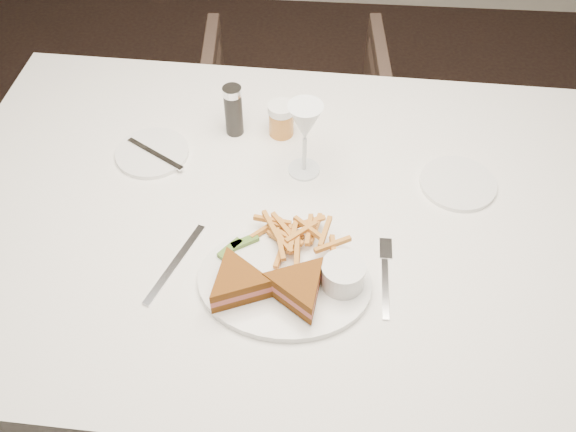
# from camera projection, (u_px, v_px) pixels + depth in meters

# --- Properties ---
(table) EXTENTS (1.49, 1.02, 0.75)m
(table) POSITION_uv_depth(u_px,v_px,m) (290.00, 315.00, 1.58)
(table) COLOR white
(table) RESTS_ON ground
(chair_far) EXTENTS (0.64, 0.61, 0.61)m
(chair_far) POSITION_uv_depth(u_px,v_px,m) (295.00, 120.00, 2.17)
(chair_far) COLOR #45332A
(chair_far) RESTS_ON ground
(table_setting) EXTENTS (0.82, 0.61, 0.18)m
(table_setting) POSITION_uv_depth(u_px,v_px,m) (289.00, 227.00, 1.22)
(table_setting) COLOR white
(table_setting) RESTS_ON table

